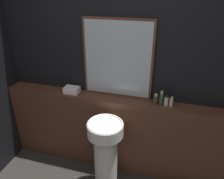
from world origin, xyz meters
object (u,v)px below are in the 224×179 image
at_px(lotion_bottle, 166,101).
at_px(body_wash_bottle, 171,102).
at_px(pedestal_sink, 106,151).
at_px(towel_stack, 72,90).
at_px(mirror, 117,59).
at_px(conditioner_bottle, 161,99).
at_px(shampoo_bottle, 156,100).

distance_m(lotion_bottle, body_wash_bottle, 0.05).
bearing_deg(pedestal_sink, lotion_bottle, 31.87).
distance_m(towel_stack, body_wash_bottle, 1.16).
distance_m(pedestal_sink, mirror, 1.02).
bearing_deg(lotion_bottle, towel_stack, 180.00).
height_order(mirror, body_wash_bottle, mirror).
distance_m(conditioner_bottle, body_wash_bottle, 0.11).
bearing_deg(conditioner_bottle, towel_stack, 180.00).
distance_m(shampoo_bottle, lotion_bottle, 0.11).
bearing_deg(shampoo_bottle, pedestal_sink, -142.28).
bearing_deg(towel_stack, pedestal_sink, -33.88).
bearing_deg(mirror, pedestal_sink, -90.97).
bearing_deg(towel_stack, shampoo_bottle, 0.00).
height_order(pedestal_sink, towel_stack, towel_stack).
distance_m(pedestal_sink, body_wash_bottle, 0.90).
height_order(mirror, lotion_bottle, mirror).
xyz_separation_m(mirror, body_wash_bottle, (0.62, -0.09, -0.39)).
bearing_deg(body_wash_bottle, conditioner_bottle, 180.00).
bearing_deg(towel_stack, body_wash_bottle, -0.00).
xyz_separation_m(mirror, shampoo_bottle, (0.46, -0.09, -0.38)).
bearing_deg(pedestal_sink, conditioner_bottle, 34.52).
relative_size(mirror, shampoo_bottle, 7.15).
height_order(towel_stack, lotion_bottle, lotion_bottle).
relative_size(mirror, towel_stack, 4.90).
xyz_separation_m(mirror, towel_stack, (-0.54, -0.09, -0.41)).
bearing_deg(body_wash_bottle, towel_stack, 180.00).
relative_size(pedestal_sink, conditioner_bottle, 5.32).
relative_size(mirror, body_wash_bottle, 7.75).
bearing_deg(mirror, shampoo_bottle, -10.63).
xyz_separation_m(pedestal_sink, mirror, (0.01, 0.44, 0.92)).
xyz_separation_m(pedestal_sink, shampoo_bottle, (0.46, 0.36, 0.53)).
relative_size(towel_stack, body_wash_bottle, 1.58).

